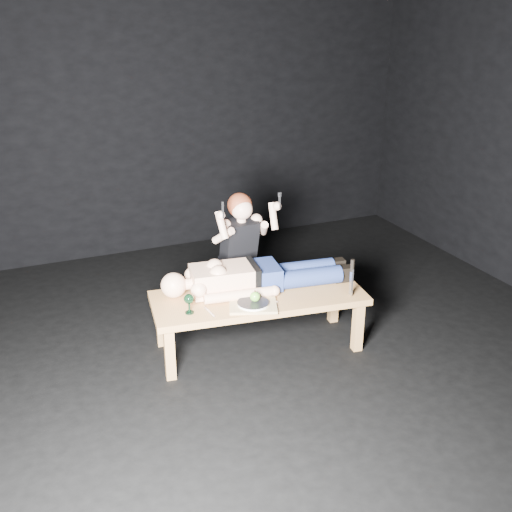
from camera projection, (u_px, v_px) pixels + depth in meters
name	position (u px, v px, depth m)	size (l,w,h in m)	color
ground	(283.00, 351.00, 4.68)	(5.00, 5.00, 0.00)	black
back_wall	(181.00, 107.00, 6.23)	(5.00, 5.00, 0.00)	black
table	(259.00, 321.00, 4.66)	(1.60, 0.60, 0.45)	#A57340
lying_man	(259.00, 273.00, 4.65)	(1.49, 0.45, 0.25)	beige
kneeling_woman	(236.00, 252.00, 5.07)	(0.60, 0.67, 1.13)	black
serving_tray	(253.00, 306.00, 4.39)	(0.34, 0.25, 0.02)	tan
plate	(253.00, 303.00, 4.38)	(0.23, 0.23, 0.02)	white
apple	(255.00, 297.00, 4.38)	(0.07, 0.07, 0.07)	#4DA024
goblet	(189.00, 304.00, 4.28)	(0.07, 0.07, 0.15)	black
fork_flat	(209.00, 312.00, 4.31)	(0.01, 0.17, 0.01)	#B2B2B7
knife_flat	(266.00, 303.00, 4.44)	(0.01, 0.17, 0.01)	#B2B2B7
spoon_flat	(271.00, 299.00, 4.51)	(0.01, 0.17, 0.01)	#B2B2B7
carving_knife	(352.00, 278.00, 4.50)	(0.04, 0.04, 0.30)	#B2B2B7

